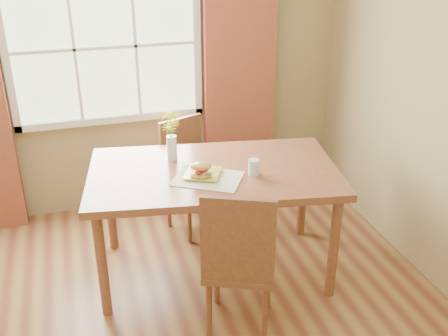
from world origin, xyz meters
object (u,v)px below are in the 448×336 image
chair_near (239,259)px  croissant_sandwich (201,171)px  chair_far (188,170)px  flower_vase (171,131)px  dining_table (214,181)px  water_glass (254,168)px

chair_near → croissant_sandwich: (-0.09, 0.57, 0.35)m
chair_far → flower_vase: size_ratio=2.57×
dining_table → chair_far: (-0.03, 0.70, -0.24)m
dining_table → flower_vase: (-0.24, 0.26, 0.32)m
chair_near → water_glass: size_ratio=9.42×
dining_table → chair_near: bearing=-83.7°
chair_far → flower_vase: (-0.22, -0.44, 0.55)m
dining_table → chair_far: bearing=101.7°
flower_vase → water_glass: bearing=-40.3°
water_glass → chair_near: bearing=-117.3°
chair_near → flower_vase: 1.11m
chair_far → flower_vase: flower_vase is taller
croissant_sandwich → water_glass: (0.37, -0.02, -0.02)m
dining_table → water_glass: size_ratio=16.89×
chair_near → flower_vase: flower_vase is taller
chair_far → water_glass: 0.97m
chair_far → croissant_sandwich: 0.92m
water_glass → flower_vase: size_ratio=0.30×
chair_far → chair_near: bearing=-110.6°
chair_near → chair_far: chair_near is taller
croissant_sandwich → flower_vase: (-0.12, 0.39, 0.16)m
dining_table → chair_far: chair_far is taller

